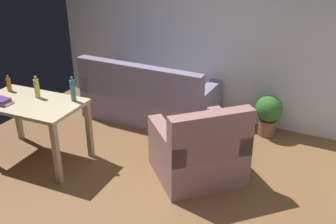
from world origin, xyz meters
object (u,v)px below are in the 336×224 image
couch (148,100)px  book_stack (2,101)px  armchair (199,152)px  bottle_tall (73,90)px  bottle_amber (9,84)px  bottle_squat (37,88)px  desk (31,110)px  potted_plant (268,113)px

couch → book_stack: (-0.91, -1.75, 0.48)m
couch → armchair: 1.62m
armchair → bottle_tall: 1.60m
bottle_amber → bottle_tall: (0.90, 0.11, 0.05)m
armchair → book_stack: size_ratio=5.46×
armchair → book_stack: bearing=-27.2°
bottle_tall → book_stack: bearing=-147.8°
armchair → bottle_squat: size_ratio=4.66×
book_stack → bottle_squat: bearing=53.6°
couch → desk: bearing=66.8°
couch → bottle_amber: 1.90m
desk → armchair: (1.91, 0.52, -0.33)m
desk → bottle_tall: bottle_tall is taller
potted_plant → book_stack: (-2.59, -2.06, 0.46)m
couch → bottle_amber: bearing=51.6°
potted_plant → couch: bearing=-169.4°
desk → bottle_tall: size_ratio=4.20×
bottle_squat → book_stack: 0.41m
potted_plant → bottle_tall: bearing=-139.4°
couch → bottle_tall: 1.46m
potted_plant → bottle_amber: bearing=-148.2°
couch → desk: size_ratio=1.54×
couch → bottle_squat: bottle_squat is taller
bottle_amber → book_stack: size_ratio=0.89×
bottle_squat → book_stack: bearing=-126.4°
armchair → bottle_amber: 2.46m
desk → bottle_amber: bottle_amber is taller
potted_plant → bottle_amber: 3.35m
book_stack → armchair: bearing=18.2°
bottle_amber → bottle_tall: bottle_tall is taller
potted_plant → bottle_squat: bearing=-143.5°
armchair → bottle_tall: bearing=-34.7°
desk → potted_plant: bearing=35.5°
bottle_tall → book_stack: bottle_tall is taller
potted_plant → bottle_tall: bottle_tall is taller
bottle_amber → desk: bearing=-16.3°
couch → potted_plant: bearing=-169.4°
bottle_squat → potted_plant: bearing=36.5°
potted_plant → armchair: bearing=-108.0°
desk → bottle_squat: bearing=88.0°
bottle_squat → book_stack: size_ratio=1.17×
potted_plant → armchair: 1.43m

